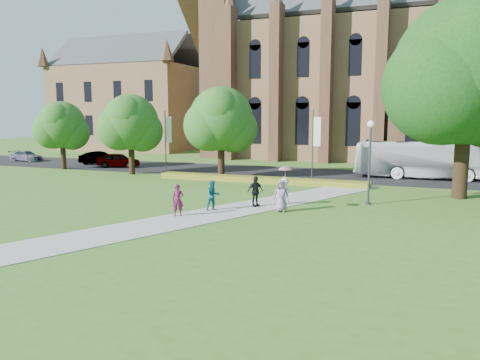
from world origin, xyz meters
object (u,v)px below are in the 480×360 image
at_px(streetlamp, 370,152).
at_px(car_1, 99,158).
at_px(large_tree, 467,72).
at_px(tour_coach, 426,159).
at_px(car_0, 118,160).
at_px(car_2, 26,156).
at_px(pedestrian_0, 178,200).

bearing_deg(streetlamp, car_1, 156.54).
relative_size(large_tree, car_1, 2.98).
xyz_separation_m(tour_coach, car_0, (-30.59, -2.21, -0.93)).
xyz_separation_m(large_tree, car_2, (-47.09, 8.97, -7.73)).
bearing_deg(large_tree, pedestrian_0, -141.29).
height_order(large_tree, car_2, large_tree).
relative_size(streetlamp, car_0, 1.18).
distance_m(streetlamp, large_tree, 8.73).
xyz_separation_m(streetlamp, tour_coach, (3.41, 14.12, -1.58)).
relative_size(car_1, pedestrian_0, 2.51).
relative_size(car_0, car_2, 1.05).
relative_size(streetlamp, pedestrian_0, 2.97).
bearing_deg(car_2, car_1, -89.75).
relative_size(streetlamp, car_1, 1.18).
relative_size(large_tree, pedestrian_0, 7.48).
bearing_deg(streetlamp, large_tree, 39.29).
bearing_deg(car_0, pedestrian_0, -150.50).
height_order(tour_coach, car_1, tour_coach).
xyz_separation_m(car_1, car_2, (-10.84, 0.12, -0.11)).
xyz_separation_m(car_0, pedestrian_0, (17.76, -19.36, 0.14)).
xyz_separation_m(streetlamp, car_2, (-41.59, 13.47, -2.66)).
height_order(car_0, car_1, car_0).
height_order(car_1, pedestrian_0, pedestrian_0).
bearing_deg(car_2, streetlamp, -107.07).
relative_size(large_tree, car_2, 3.11).
xyz_separation_m(car_0, car_1, (-3.58, 1.44, -0.03)).
bearing_deg(car_0, car_2, 70.81).
bearing_deg(tour_coach, car_2, 88.37).
height_order(car_2, pedestrian_0, pedestrian_0).
xyz_separation_m(large_tree, tour_coach, (-2.09, 9.62, -6.65)).
bearing_deg(pedestrian_0, large_tree, 12.55).
distance_m(tour_coach, car_0, 30.68).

